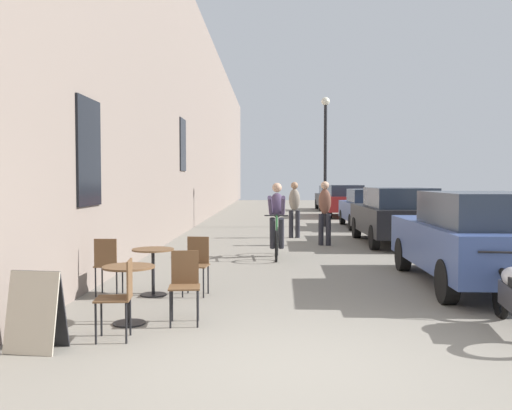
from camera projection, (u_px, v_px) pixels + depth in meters
ground_plane at (303, 368)px, 5.25m from camera, size 88.00×88.00×0.00m
building_facade_left at (179, 106)px, 19.13m from camera, size 0.54×68.00×8.66m
cafe_table_near at (129, 282)px, 6.84m from camera, size 0.64×0.64×0.72m
cafe_chair_near_toward_street at (120, 293)px, 6.17m from camera, size 0.42×0.42×0.89m
cafe_chair_near_toward_wall at (185, 281)px, 6.90m from camera, size 0.42×0.42×0.89m
cafe_table_mid at (153, 262)px, 8.55m from camera, size 0.64×0.64×0.72m
cafe_chair_mid_toward_street at (197, 261)px, 8.61m from camera, size 0.42×0.42×0.89m
cafe_chair_mid_toward_wall at (108, 262)px, 8.49m from camera, size 0.38×0.38×0.89m
sandwich_board_sign at (36, 311)px, 5.79m from camera, size 0.60×0.45×0.84m
cyclist_on_bicycle at (277, 222)px, 12.73m from camera, size 0.52×1.76×1.74m
pedestrian_near at (325, 209)px, 15.09m from camera, size 0.38×0.30×1.74m
pedestrian_mid at (294, 206)px, 17.08m from camera, size 0.35×0.25×1.72m
street_lamp at (325, 145)px, 21.04m from camera, size 0.32×0.32×4.90m
parked_car_nearest at (475, 238)px, 9.24m from camera, size 1.95×4.48×1.58m
parked_car_second at (396, 215)px, 15.41m from camera, size 1.87×4.41×1.57m
parked_car_third at (368, 208)px, 20.75m from camera, size 1.74×4.07×1.44m
parked_car_fourth at (344, 200)px, 26.93m from camera, size 1.85×4.34×1.54m
parked_car_fifth at (332, 197)px, 32.90m from camera, size 1.73×4.06×1.44m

